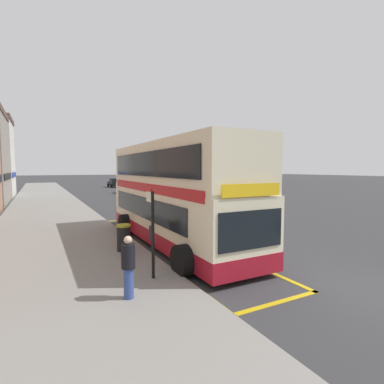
# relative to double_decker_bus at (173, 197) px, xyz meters

# --- Properties ---
(ground_plane) EXTENTS (260.00, 260.00, 0.00)m
(ground_plane) POSITION_rel_double_decker_bus_xyz_m (2.46, 24.95, -2.06)
(ground_plane) COLOR #333335
(pavement_near) EXTENTS (6.00, 76.00, 0.14)m
(pavement_near) POSITION_rel_double_decker_bus_xyz_m (-4.54, 24.95, -1.99)
(pavement_near) COLOR gray
(pavement_near) RESTS_ON ground
(double_decker_bus) EXTENTS (3.24, 10.67, 4.40)m
(double_decker_bus) POSITION_rel_double_decker_bus_xyz_m (0.00, 0.00, 0.00)
(double_decker_bus) COLOR beige
(double_decker_bus) RESTS_ON ground
(bus_bay_markings) EXTENTS (2.87, 13.56, 0.01)m
(bus_bay_markings) POSITION_rel_double_decker_bus_xyz_m (-0.11, 0.21, -2.06)
(bus_bay_markings) COLOR gold
(bus_bay_markings) RESTS_ON ground
(bus_stop_sign) EXTENTS (0.09, 0.51, 2.60)m
(bus_stop_sign) POSITION_rel_double_decker_bus_xyz_m (-2.37, -3.76, -0.38)
(bus_stop_sign) COLOR black
(bus_stop_sign) RESTS_ON pavement_near
(parked_car_silver_kerbside) EXTENTS (2.09, 4.20, 1.62)m
(parked_car_silver_kerbside) POSITION_rel_double_decker_bus_xyz_m (5.53, 27.25, -1.26)
(parked_car_silver_kerbside) COLOR #B2B5BA
(parked_car_silver_kerbside) RESTS_ON ground
(parked_car_black_behind) EXTENTS (2.09, 4.20, 1.62)m
(parked_car_black_behind) POSITION_rel_double_decker_bus_xyz_m (7.03, 41.33, -1.26)
(parked_car_black_behind) COLOR black
(parked_car_black_behind) RESTS_ON ground
(pedestrian_waiting_near_sign) EXTENTS (0.34, 0.34, 1.55)m
(pedestrian_waiting_near_sign) POSITION_rel_double_decker_bus_xyz_m (-3.36, -4.81, -1.09)
(pedestrian_waiting_near_sign) COLOR #33478C
(pedestrian_waiting_near_sign) RESTS_ON pavement_near
(litter_bin) EXTENTS (0.55, 0.55, 1.02)m
(litter_bin) POSITION_rel_double_decker_bus_xyz_m (-2.37, -0.60, -1.41)
(litter_bin) COLOR black
(litter_bin) RESTS_ON pavement_near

